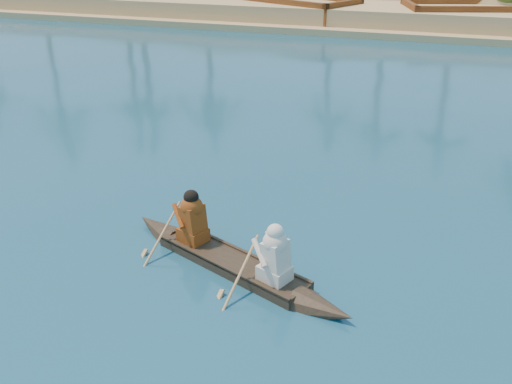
% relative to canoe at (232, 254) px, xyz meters
% --- Properties ---
extents(canoe, '(5.02, 2.59, 1.42)m').
position_rel_canoe_xyz_m(canoe, '(0.00, 0.00, 0.00)').
color(canoe, '#392B1F').
rests_on(canoe, ground).
extents(barge_mid, '(11.90, 8.13, 1.89)m').
position_rel_canoe_xyz_m(barge_mid, '(-8.02, 28.36, 0.39)').
color(barge_mid, brown).
rests_on(barge_mid, ground).
extents(barge_right, '(12.03, 7.03, 1.90)m').
position_rel_canoe_xyz_m(barge_right, '(6.00, 28.36, 0.39)').
color(barge_right, brown).
rests_on(barge_right, ground).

